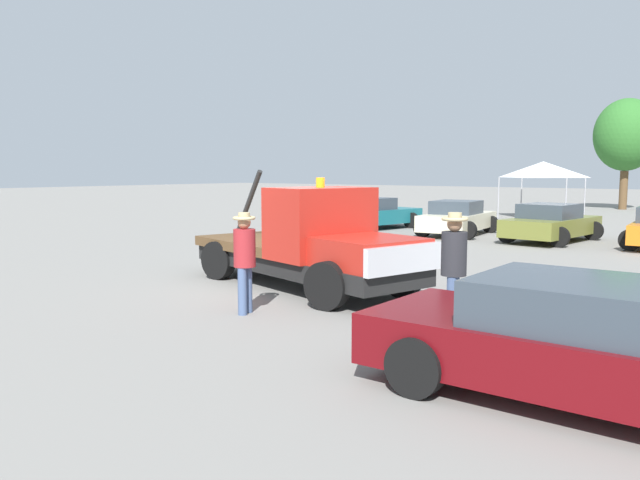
{
  "coord_description": "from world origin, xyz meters",
  "views": [
    {
      "loc": [
        8.33,
        -10.27,
        2.5
      ],
      "look_at": [
        0.5,
        0.0,
        1.05
      ],
      "focal_mm": 35.0,
      "sensor_mm": 36.0,
      "label": 1
    }
  ],
  "objects": [
    {
      "name": "person_at_hood",
      "position": [
        0.8,
        -2.55,
        1.05
      ],
      "size": [
        0.39,
        0.39,
        1.77
      ],
      "rotation": [
        0.0,
        0.0,
        3.44
      ],
      "color": "#475B84",
      "rests_on": "ground"
    },
    {
      "name": "parked_car_teal",
      "position": [
        -5.98,
        12.1,
        0.65
      ],
      "size": [
        2.88,
        4.86,
        1.34
      ],
      "rotation": [
        0.0,
        0.0,
        1.4
      ],
      "color": "#196670",
      "rests_on": "ground"
    },
    {
      "name": "canopy_tent_white",
      "position": [
        -2.21,
        22.72,
        2.53
      ],
      "size": [
        3.45,
        3.45,
        2.95
      ],
      "color": "#9E9EA3",
      "rests_on": "ground"
    },
    {
      "name": "tow_truck",
      "position": [
        0.36,
        -0.1,
        0.92
      ],
      "size": [
        6.41,
        3.42,
        2.51
      ],
      "rotation": [
        0.0,
        0.0,
        -0.26
      ],
      "color": "black",
      "rests_on": "ground"
    },
    {
      "name": "ground_plane",
      "position": [
        0.0,
        0.0,
        0.0
      ],
      "size": [
        160.0,
        160.0,
        0.0
      ],
      "primitive_type": "plane",
      "color": "gray"
    },
    {
      "name": "parked_car_cream",
      "position": [
        -2.01,
        12.07,
        0.65
      ],
      "size": [
        2.71,
        4.5,
        1.34
      ],
      "rotation": [
        0.0,
        0.0,
        1.68
      ],
      "color": "beige",
      "rests_on": "ground"
    },
    {
      "name": "traffic_cone",
      "position": [
        -1.63,
        4.89,
        0.25
      ],
      "size": [
        0.4,
        0.4,
        0.55
      ],
      "color": "black",
      "rests_on": "ground"
    },
    {
      "name": "tree_left",
      "position": [
        -0.42,
        33.19,
        4.7
      ],
      "size": [
        3.92,
        3.92,
        7.01
      ],
      "color": "brown",
      "rests_on": "ground"
    },
    {
      "name": "parked_car_olive",
      "position": [
        1.58,
        11.96,
        0.65
      ],
      "size": [
        2.81,
        4.5,
        1.34
      ],
      "rotation": [
        0.0,
        0.0,
        1.45
      ],
      "color": "olive",
      "rests_on": "ground"
    },
    {
      "name": "person_near_truck",
      "position": [
        4.17,
        -1.37,
        1.09
      ],
      "size": [
        0.41,
        0.41,
        1.85
      ],
      "rotation": [
        0.0,
        0.0,
        0.29
      ],
      "color": "#475B84",
      "rests_on": "ground"
    },
    {
      "name": "foreground_car",
      "position": [
        6.8,
        -3.39,
        0.65
      ],
      "size": [
        5.13,
        2.11,
        1.34
      ],
      "rotation": [
        0.0,
        0.0,
        0.0
      ],
      "color": "#5B0A0F",
      "rests_on": "ground"
    }
  ]
}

